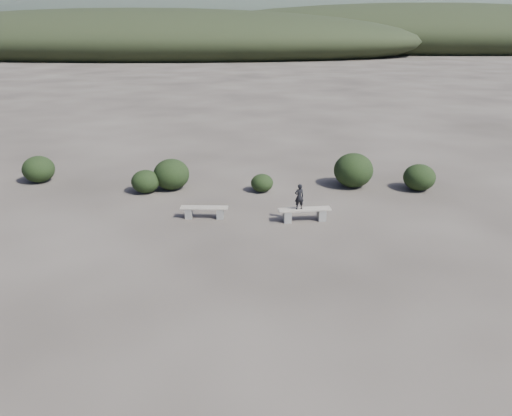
{
  "coord_description": "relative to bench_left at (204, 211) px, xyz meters",
  "views": [
    {
      "loc": [
        0.75,
        -10.62,
        6.42
      ],
      "look_at": [
        0.39,
        3.5,
        1.1
      ],
      "focal_mm": 35.0,
      "sensor_mm": 36.0,
      "label": 1
    }
  ],
  "objects": [
    {
      "name": "shrub_d",
      "position": [
        5.67,
        3.65,
        0.45
      ],
      "size": [
        1.6,
        1.6,
        1.4
      ],
      "primitive_type": "ellipsoid",
      "color": "black",
      "rests_on": "ground"
    },
    {
      "name": "bench_left",
      "position": [
        0.0,
        0.0,
        0.0
      ],
      "size": [
        1.63,
        0.34,
        0.41
      ],
      "rotation": [
        0.0,
        0.0,
        -0.0
      ],
      "color": "slate",
      "rests_on": "ground"
    },
    {
      "name": "ground",
      "position": [
        1.44,
        -5.39,
        -0.25
      ],
      "size": [
        1200.0,
        1200.0,
        0.0
      ],
      "primitive_type": "plane",
      "color": "#312B26",
      "rests_on": "ground"
    },
    {
      "name": "shrub_e",
      "position": [
        8.26,
        3.27,
        0.28
      ],
      "size": [
        1.27,
        1.27,
        1.06
      ],
      "primitive_type": "ellipsoid",
      "color": "black",
      "rests_on": "ground"
    },
    {
      "name": "shrub_b",
      "position": [
        -1.71,
        3.16,
        0.37
      ],
      "size": [
        1.44,
        1.44,
        1.24
      ],
      "primitive_type": "ellipsoid",
      "color": "black",
      "rests_on": "ground"
    },
    {
      "name": "shrub_f",
      "position": [
        -7.48,
        3.96,
        0.31
      ],
      "size": [
        1.32,
        1.32,
        1.11
      ],
      "primitive_type": "ellipsoid",
      "color": "black",
      "rests_on": "ground"
    },
    {
      "name": "mountain_ridges",
      "position": [
        -6.04,
        333.67,
        10.59
      ],
      "size": [
        500.0,
        400.0,
        56.0
      ],
      "color": "black",
      "rests_on": "ground"
    },
    {
      "name": "shrub_c",
      "position": [
        1.95,
        2.93,
        0.11
      ],
      "size": [
        0.89,
        0.89,
        0.71
      ],
      "primitive_type": "ellipsoid",
      "color": "black",
      "rests_on": "ground"
    },
    {
      "name": "bench_right",
      "position": [
        3.44,
        -0.18,
        0.02
      ],
      "size": [
        1.83,
        0.64,
        0.45
      ],
      "rotation": [
        0.0,
        0.0,
        0.15
      ],
      "color": "slate",
      "rests_on": "ground"
    },
    {
      "name": "seated_person",
      "position": [
        3.24,
        -0.21,
        0.64
      ],
      "size": [
        0.37,
        0.3,
        0.88
      ],
      "primitive_type": "imported",
      "rotation": [
        0.0,
        0.0,
        3.44
      ],
      "color": "black",
      "rests_on": "bench_right"
    },
    {
      "name": "shrub_a",
      "position": [
        -2.66,
        2.7,
        0.21
      ],
      "size": [
        1.11,
        1.11,
        0.91
      ],
      "primitive_type": "ellipsoid",
      "color": "black",
      "rests_on": "ground"
    }
  ]
}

